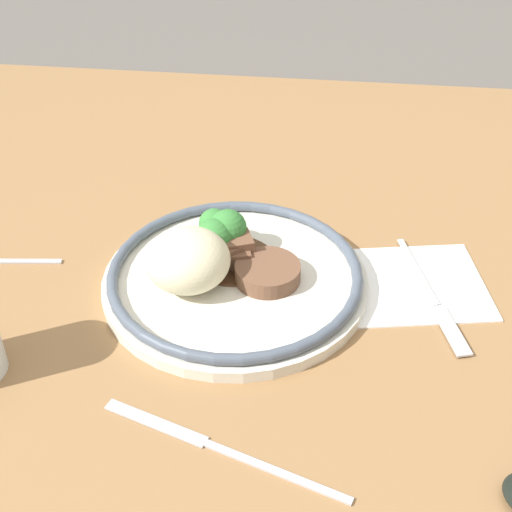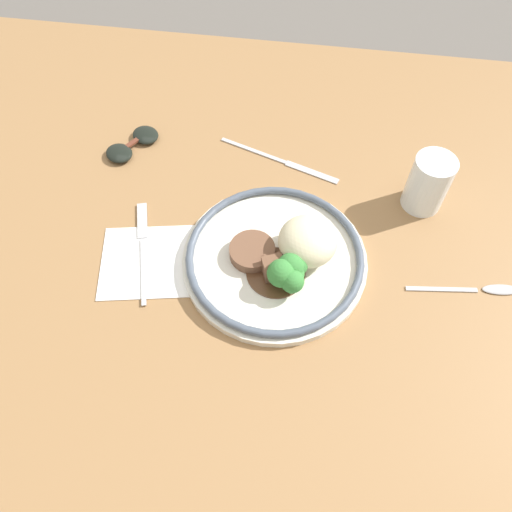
{
  "view_description": "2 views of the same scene",
  "coord_description": "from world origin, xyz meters",
  "px_view_note": "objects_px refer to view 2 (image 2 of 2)",
  "views": [
    {
      "loc": [
        -0.05,
        0.59,
        0.53
      ],
      "look_at": [
        0.02,
        -0.03,
        0.06
      ],
      "focal_mm": 50.0,
      "sensor_mm": 36.0,
      "label": 1
    },
    {
      "loc": [
        0.07,
        -0.42,
        0.7
      ],
      "look_at": [
        0.02,
        -0.02,
        0.08
      ],
      "focal_mm": 35.0,
      "sensor_mm": 36.0,
      "label": 2
    }
  ],
  "objects_px": {
    "sunglasses": "(133,144)",
    "plate": "(281,257)",
    "spoon": "(486,290)",
    "juice_glass": "(427,186)",
    "knife": "(283,162)",
    "fork": "(143,241)"
  },
  "relations": [
    {
      "from": "knife",
      "to": "fork",
      "type": "bearing_deg",
      "value": -115.47
    },
    {
      "from": "spoon",
      "to": "sunglasses",
      "type": "bearing_deg",
      "value": 153.83
    },
    {
      "from": "knife",
      "to": "sunglasses",
      "type": "relative_size",
      "value": 1.89
    },
    {
      "from": "juice_glass",
      "to": "fork",
      "type": "relative_size",
      "value": 0.52
    },
    {
      "from": "knife",
      "to": "sunglasses",
      "type": "xyz_separation_m",
      "value": [
        -0.28,
        -0.0,
        0.01
      ]
    },
    {
      "from": "plate",
      "to": "spoon",
      "type": "height_order",
      "value": "plate"
    },
    {
      "from": "juice_glass",
      "to": "knife",
      "type": "height_order",
      "value": "juice_glass"
    },
    {
      "from": "juice_glass",
      "to": "knife",
      "type": "bearing_deg",
      "value": 166.09
    },
    {
      "from": "plate",
      "to": "spoon",
      "type": "distance_m",
      "value": 0.31
    },
    {
      "from": "juice_glass",
      "to": "knife",
      "type": "distance_m",
      "value": 0.25
    },
    {
      "from": "plate",
      "to": "sunglasses",
      "type": "xyz_separation_m",
      "value": [
        -0.3,
        0.21,
        -0.01
      ]
    },
    {
      "from": "plate",
      "to": "juice_glass",
      "type": "height_order",
      "value": "juice_glass"
    },
    {
      "from": "juice_glass",
      "to": "plate",
      "type": "bearing_deg",
      "value": -144.31
    },
    {
      "from": "juice_glass",
      "to": "knife",
      "type": "xyz_separation_m",
      "value": [
        -0.24,
        0.06,
        -0.04
      ]
    },
    {
      "from": "juice_glass",
      "to": "knife",
      "type": "relative_size",
      "value": 0.44
    },
    {
      "from": "sunglasses",
      "to": "plate",
      "type": "bearing_deg",
      "value": -2.24
    },
    {
      "from": "spoon",
      "to": "sunglasses",
      "type": "height_order",
      "value": "sunglasses"
    },
    {
      "from": "plate",
      "to": "knife",
      "type": "height_order",
      "value": "plate"
    },
    {
      "from": "juice_glass",
      "to": "sunglasses",
      "type": "distance_m",
      "value": 0.52
    },
    {
      "from": "juice_glass",
      "to": "fork",
      "type": "xyz_separation_m",
      "value": [
        -0.44,
        -0.15,
        -0.04
      ]
    },
    {
      "from": "knife",
      "to": "sunglasses",
      "type": "bearing_deg",
      "value": -160.64
    },
    {
      "from": "sunglasses",
      "to": "juice_glass",
      "type": "bearing_deg",
      "value": 27.3
    }
  ]
}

